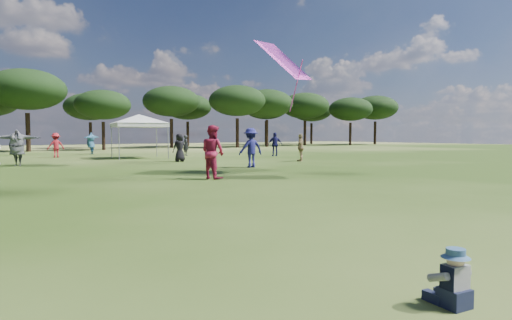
% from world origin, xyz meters
% --- Properties ---
extents(tree_line, '(108.78, 17.63, 7.77)m').
position_xyz_m(tree_line, '(2.39, 47.41, 5.42)').
color(tree_line, black).
rests_on(tree_line, ground).
extents(tent_right, '(6.55, 6.55, 3.23)m').
position_xyz_m(tent_right, '(7.38, 27.72, 2.81)').
color(tent_right, gray).
rests_on(tent_right, ground).
extents(toddler, '(0.39, 0.43, 0.55)m').
position_xyz_m(toddler, '(0.30, 2.11, 0.24)').
color(toddler, '#161A31').
rests_on(toddler, ground).
extents(festival_crowd, '(29.29, 23.64, 1.93)m').
position_xyz_m(festival_crowd, '(1.69, 24.13, 0.88)').
color(festival_crowd, '#937A50').
rests_on(festival_crowd, ground).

